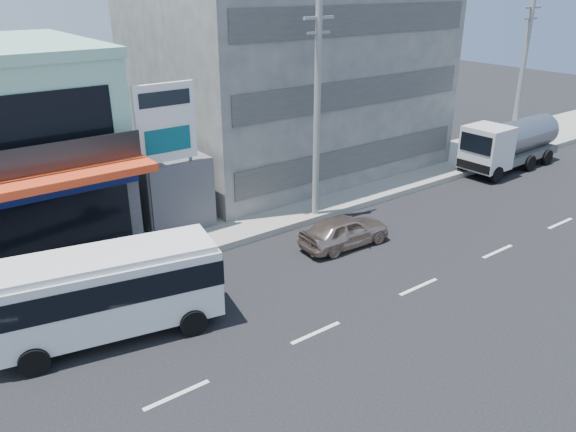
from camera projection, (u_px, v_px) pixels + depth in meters
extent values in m
plane|color=black|center=(316.00, 333.00, 18.36)|extent=(120.00, 120.00, 0.00)
cube|color=gray|center=(273.00, 208.00, 28.08)|extent=(70.00, 5.00, 0.30)
cube|color=gray|center=(287.00, 49.00, 32.23)|extent=(16.00, 12.00, 14.00)
cube|color=#45464A|center=(156.00, 184.00, 26.55)|extent=(3.00, 6.00, 3.50)
cylinder|color=slate|center=(162.00, 152.00, 25.10)|extent=(1.50, 1.50, 0.15)
cylinder|color=gray|center=(148.00, 175.00, 23.07)|extent=(0.16, 0.16, 6.50)
cylinder|color=gray|center=(191.00, 166.00, 24.17)|extent=(0.16, 0.16, 6.50)
cube|color=white|center=(166.00, 123.00, 22.83)|extent=(2.60, 0.18, 3.20)
cylinder|color=#999993|center=(317.00, 117.00, 25.19)|extent=(0.30, 0.30, 10.00)
cube|color=#999993|center=(319.00, 18.00, 23.56)|extent=(1.60, 0.12, 0.12)
cube|color=#999993|center=(319.00, 33.00, 23.79)|extent=(1.20, 0.10, 0.10)
cylinder|color=#999993|center=(521.00, 81.00, 34.00)|extent=(0.30, 0.30, 10.00)
cube|color=#999993|center=(532.00, 7.00, 32.37)|extent=(1.60, 0.12, 0.12)
cube|color=#999993|center=(531.00, 18.00, 32.61)|extent=(1.20, 0.10, 0.10)
cube|color=silver|center=(108.00, 292.00, 17.67)|extent=(7.24, 3.52, 2.28)
cube|color=black|center=(106.00, 280.00, 17.49)|extent=(7.30, 3.58, 0.84)
cube|color=silver|center=(103.00, 257.00, 17.19)|extent=(7.00, 3.29, 0.20)
cylinder|color=black|center=(34.00, 362.00, 16.27)|extent=(0.93, 0.45, 0.89)
cylinder|color=black|center=(31.00, 323.00, 18.09)|extent=(0.93, 0.45, 0.89)
cylinder|color=black|center=(193.00, 322.00, 18.14)|extent=(0.93, 0.45, 0.89)
cylinder|color=black|center=(176.00, 291.00, 19.95)|extent=(0.93, 0.45, 0.89)
imported|color=#BCA28F|center=(345.00, 231.00, 24.15)|extent=(4.20, 1.86, 1.41)
cube|color=silver|center=(487.00, 148.00, 32.30)|extent=(2.34, 2.34, 2.47)
cube|color=#595956|center=(510.00, 156.00, 34.21)|extent=(7.65, 2.31, 0.47)
cylinder|color=gray|center=(521.00, 135.00, 34.31)|extent=(5.37, 2.15, 1.99)
cylinder|color=black|center=(497.00, 175.00, 31.80)|extent=(0.96, 0.31, 0.95)
cylinder|color=black|center=(464.00, 166.00, 33.37)|extent=(0.96, 0.31, 0.95)
cylinder|color=black|center=(530.00, 163.00, 33.81)|extent=(0.96, 0.31, 0.95)
cylinder|color=black|center=(498.00, 155.00, 35.38)|extent=(0.96, 0.31, 0.95)
cylinder|color=black|center=(547.00, 157.00, 34.95)|extent=(0.96, 0.31, 0.95)
cylinder|color=black|center=(515.00, 150.00, 36.52)|extent=(0.96, 0.31, 0.95)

